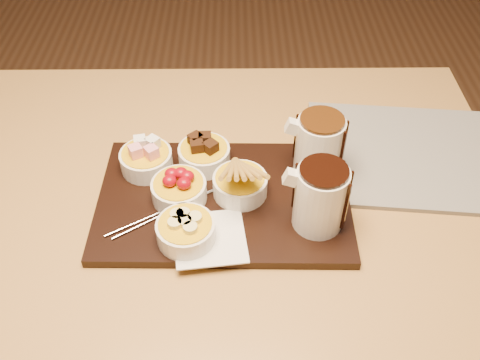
{
  "coord_description": "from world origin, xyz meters",
  "views": [
    {
      "loc": [
        0.07,
        -0.73,
        1.48
      ],
      "look_at": [
        0.08,
        -0.05,
        0.81
      ],
      "focal_mm": 40.0,
      "sensor_mm": 36.0,
      "label": 1
    }
  ],
  "objects_px": {
    "serving_board": "(224,200)",
    "dining_table": "(201,218)",
    "bowl_strawberries": "(179,191)",
    "newspaper": "(404,155)",
    "pitcher_dark_chocolate": "(320,198)",
    "pitcher_milk_chocolate": "(319,147)"
  },
  "relations": [
    {
      "from": "serving_board",
      "to": "dining_table",
      "type": "bearing_deg",
      "value": 135.04
    },
    {
      "from": "bowl_strawberries",
      "to": "newspaper",
      "type": "xyz_separation_m",
      "value": [
        0.44,
        0.13,
        -0.03
      ]
    },
    {
      "from": "pitcher_dark_chocolate",
      "to": "newspaper",
      "type": "distance_m",
      "value": 0.28
    },
    {
      "from": "serving_board",
      "to": "pitcher_dark_chocolate",
      "type": "xyz_separation_m",
      "value": [
        0.16,
        -0.06,
        0.07
      ]
    },
    {
      "from": "pitcher_dark_chocolate",
      "to": "bowl_strawberries",
      "type": "bearing_deg",
      "value": 167.35
    },
    {
      "from": "dining_table",
      "to": "bowl_strawberries",
      "type": "distance_m",
      "value": 0.15
    },
    {
      "from": "bowl_strawberries",
      "to": "pitcher_dark_chocolate",
      "type": "distance_m",
      "value": 0.25
    },
    {
      "from": "dining_table",
      "to": "pitcher_dark_chocolate",
      "type": "relative_size",
      "value": 9.96
    },
    {
      "from": "bowl_strawberries",
      "to": "newspaper",
      "type": "bearing_deg",
      "value": 16.24
    },
    {
      "from": "serving_board",
      "to": "bowl_strawberries",
      "type": "relative_size",
      "value": 4.6
    },
    {
      "from": "dining_table",
      "to": "newspaper",
      "type": "height_order",
      "value": "newspaper"
    },
    {
      "from": "dining_table",
      "to": "serving_board",
      "type": "bearing_deg",
      "value": -46.11
    },
    {
      "from": "pitcher_dark_chocolate",
      "to": "pitcher_milk_chocolate",
      "type": "distance_m",
      "value": 0.13
    },
    {
      "from": "newspaper",
      "to": "serving_board",
      "type": "bearing_deg",
      "value": -154.95
    },
    {
      "from": "bowl_strawberries",
      "to": "serving_board",
      "type": "bearing_deg",
      "value": 2.43
    },
    {
      "from": "dining_table",
      "to": "bowl_strawberries",
      "type": "relative_size",
      "value": 12.0
    },
    {
      "from": "serving_board",
      "to": "bowl_strawberries",
      "type": "distance_m",
      "value": 0.08
    },
    {
      "from": "serving_board",
      "to": "pitcher_milk_chocolate",
      "type": "bearing_deg",
      "value": 21.8
    },
    {
      "from": "pitcher_milk_chocolate",
      "to": "bowl_strawberries",
      "type": "bearing_deg",
      "value": -163.61
    },
    {
      "from": "bowl_strawberries",
      "to": "pitcher_milk_chocolate",
      "type": "distance_m",
      "value": 0.27
    },
    {
      "from": "dining_table",
      "to": "pitcher_milk_chocolate",
      "type": "height_order",
      "value": "pitcher_milk_chocolate"
    },
    {
      "from": "serving_board",
      "to": "pitcher_dark_chocolate",
      "type": "relative_size",
      "value": 3.82
    }
  ]
}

